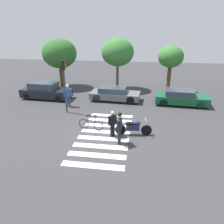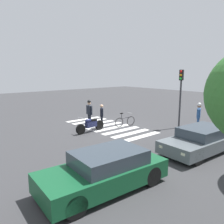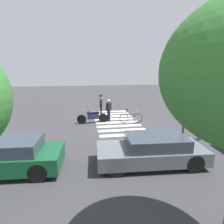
% 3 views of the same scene
% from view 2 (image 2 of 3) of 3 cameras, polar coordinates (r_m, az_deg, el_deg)
% --- Properties ---
extents(ground_plane, '(60.00, 60.00, 0.00)m').
position_cam_2_polar(ground_plane, '(15.75, -0.95, -3.76)').
color(ground_plane, '#38383A').
extents(police_motorcycle, '(2.21, 0.62, 1.04)m').
position_cam_2_polar(police_motorcycle, '(14.38, -5.51, -3.30)').
color(police_motorcycle, black).
rests_on(police_motorcycle, ground_plane).
extents(leaning_bicycle, '(1.65, 0.46, 0.99)m').
position_cam_2_polar(leaning_bicycle, '(15.80, 3.32, -2.35)').
color(leaning_bicycle, black).
rests_on(leaning_bicycle, ground_plane).
extents(officer_on_foot, '(0.45, 0.53, 1.62)m').
position_cam_2_polar(officer_on_foot, '(15.30, -2.63, -0.68)').
color(officer_on_foot, black).
rests_on(officer_on_foot, ground_plane).
extents(officer_by_motorcycle, '(0.25, 0.70, 1.90)m').
position_cam_2_polar(officer_by_motorcycle, '(15.60, -5.81, 0.25)').
color(officer_by_motorcycle, '#1E232D').
rests_on(officer_by_motorcycle, ground_plane).
extents(pedestrian_bystander, '(0.64, 0.39, 1.86)m').
position_cam_2_polar(pedestrian_bystander, '(15.52, 21.22, -0.58)').
color(pedestrian_bystander, '#2D5999').
rests_on(pedestrian_bystander, ground_plane).
extents(crosswalk_stripes, '(3.07, 6.75, 0.01)m').
position_cam_2_polar(crosswalk_stripes, '(15.75, -0.95, -3.75)').
color(crosswalk_stripes, silver).
rests_on(crosswalk_stripes, ground_plane).
extents(car_grey_coupe, '(4.43, 2.07, 1.21)m').
position_cam_2_polar(car_grey_coupe, '(11.63, 21.78, -6.62)').
color(car_grey_coupe, black).
rests_on(car_grey_coupe, ground_plane).
extents(car_green_compact, '(4.39, 2.08, 1.28)m').
position_cam_2_polar(car_green_compact, '(7.60, -1.88, -14.74)').
color(car_green_compact, black).
rests_on(car_green_compact, ground_plane).
extents(traffic_light_pole, '(0.35, 0.29, 3.95)m').
position_cam_2_polar(traffic_light_pole, '(15.71, 17.11, 5.62)').
color(traffic_light_pole, '#38383D').
rests_on(traffic_light_pole, ground_plane).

